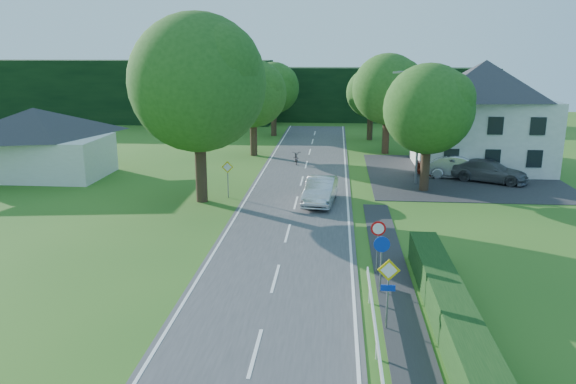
# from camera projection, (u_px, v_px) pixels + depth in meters

# --- Properties ---
(road) EXTENTS (7.00, 80.00, 0.04)m
(road) POSITION_uv_depth(u_px,v_px,m) (291.00, 222.00, 31.43)
(road) COLOR #3D3D3F
(road) RESTS_ON ground
(parking_pad) EXTENTS (14.00, 16.00, 0.04)m
(parking_pad) POSITION_uv_depth(u_px,v_px,m) (460.00, 175.00, 42.98)
(parking_pad) COLOR #28272A
(parking_pad) RESTS_ON ground
(line_edge_left) EXTENTS (0.12, 80.00, 0.01)m
(line_edge_left) POSITION_uv_depth(u_px,v_px,m) (234.00, 220.00, 31.69)
(line_edge_left) COLOR white
(line_edge_left) RESTS_ON road
(line_edge_right) EXTENTS (0.12, 80.00, 0.01)m
(line_edge_right) POSITION_uv_depth(u_px,v_px,m) (349.00, 223.00, 31.15)
(line_edge_right) COLOR white
(line_edge_right) RESTS_ON road
(line_centre) EXTENTS (0.12, 80.00, 0.01)m
(line_centre) POSITION_uv_depth(u_px,v_px,m) (291.00, 222.00, 31.42)
(line_centre) COLOR white
(line_centre) RESTS_ON road
(tree_main) EXTENTS (9.40, 9.40, 11.64)m
(tree_main) POSITION_uv_depth(u_px,v_px,m) (199.00, 110.00, 34.35)
(tree_main) COLOR #224F17
(tree_main) RESTS_ON ground
(tree_left_far) EXTENTS (7.00, 7.00, 8.58)m
(tree_left_far) POSITION_uv_depth(u_px,v_px,m) (253.00, 108.00, 50.09)
(tree_left_far) COLOR #224F17
(tree_left_far) RESTS_ON ground
(tree_right_far) EXTENTS (7.40, 7.40, 9.09)m
(tree_right_far) POSITION_uv_depth(u_px,v_px,m) (387.00, 104.00, 50.95)
(tree_right_far) COLOR #224F17
(tree_right_far) RESTS_ON ground
(tree_left_back) EXTENTS (6.60, 6.60, 8.07)m
(tree_left_back) POSITION_uv_depth(u_px,v_px,m) (274.00, 99.00, 61.69)
(tree_left_back) COLOR #224F17
(tree_left_back) RESTS_ON ground
(tree_right_back) EXTENTS (6.20, 6.20, 7.56)m
(tree_right_back) POSITION_uv_depth(u_px,v_px,m) (371.00, 104.00, 58.95)
(tree_right_back) COLOR #224F17
(tree_right_back) RESTS_ON ground
(tree_right_mid) EXTENTS (7.00, 7.00, 8.58)m
(tree_right_mid) POSITION_uv_depth(u_px,v_px,m) (427.00, 128.00, 37.38)
(tree_right_mid) COLOR #224F17
(tree_right_mid) RESTS_ON ground
(treeline_left) EXTENTS (44.00, 6.00, 8.00)m
(treeline_left) POSITION_uv_depth(u_px,v_px,m) (104.00, 91.00, 73.30)
(treeline_left) COLOR black
(treeline_left) RESTS_ON ground
(treeline_right) EXTENTS (30.00, 5.00, 7.00)m
(treeline_right) POSITION_uv_depth(u_px,v_px,m) (379.00, 95.00, 74.29)
(treeline_right) COLOR black
(treeline_right) RESTS_ON ground
(bungalow_left) EXTENTS (11.00, 6.50, 5.20)m
(bungalow_left) POSITION_uv_depth(u_px,v_px,m) (36.00, 141.00, 42.07)
(bungalow_left) COLOR silver
(bungalow_left) RESTS_ON ground
(house_white) EXTENTS (10.60, 8.40, 8.60)m
(house_white) POSITION_uv_depth(u_px,v_px,m) (482.00, 114.00, 44.62)
(house_white) COLOR silver
(house_white) RESTS_ON ground
(streetlight) EXTENTS (2.03, 0.18, 8.00)m
(streetlight) POSITION_uv_depth(u_px,v_px,m) (417.00, 122.00, 39.31)
(streetlight) COLOR gray
(streetlight) RESTS_ON ground
(sign_priority_right) EXTENTS (0.78, 0.09, 2.59)m
(sign_priority_right) POSITION_uv_depth(u_px,v_px,m) (388.00, 281.00, 19.03)
(sign_priority_right) COLOR gray
(sign_priority_right) RESTS_ON ground
(sign_roundabout) EXTENTS (0.64, 0.08, 2.37)m
(sign_roundabout) POSITION_uv_depth(u_px,v_px,m) (381.00, 253.00, 21.96)
(sign_roundabout) COLOR gray
(sign_roundabout) RESTS_ON ground
(sign_speed_limit) EXTENTS (0.64, 0.11, 2.37)m
(sign_speed_limit) POSITION_uv_depth(u_px,v_px,m) (378.00, 235.00, 23.86)
(sign_speed_limit) COLOR gray
(sign_speed_limit) RESTS_ON ground
(sign_priority_left) EXTENTS (0.78, 0.09, 2.44)m
(sign_priority_left) POSITION_uv_depth(u_px,v_px,m) (228.00, 172.00, 36.19)
(sign_priority_left) COLOR gray
(sign_priority_left) RESTS_ON ground
(moving_car) EXTENTS (2.22, 5.08, 1.62)m
(moving_car) POSITION_uv_depth(u_px,v_px,m) (320.00, 190.00, 35.03)
(moving_car) COLOR silver
(moving_car) RESTS_ON road
(motorcycle) EXTENTS (0.94, 2.09, 1.06)m
(motorcycle) POSITION_uv_depth(u_px,v_px,m) (296.00, 157.00, 47.28)
(motorcycle) COLOR black
(motorcycle) RESTS_ON road
(parked_car_red) EXTENTS (4.60, 2.27, 1.51)m
(parked_car_red) POSITION_uv_depth(u_px,v_px,m) (445.00, 165.00, 42.88)
(parked_car_red) COLOR maroon
(parked_car_red) RESTS_ON parking_pad
(parked_car_silver_a) EXTENTS (5.33, 2.33, 1.70)m
(parked_car_silver_a) POSITION_uv_depth(u_px,v_px,m) (459.00, 166.00, 42.07)
(parked_car_silver_a) COLOR #B6B6BB
(parked_car_silver_a) RESTS_ON parking_pad
(parked_car_grey) EXTENTS (5.79, 4.29, 1.56)m
(parked_car_grey) POSITION_uv_depth(u_px,v_px,m) (489.00, 171.00, 40.77)
(parked_car_grey) COLOR #56575C
(parked_car_grey) RESTS_ON parking_pad
(parked_car_silver_b) EXTENTS (5.22, 4.32, 1.32)m
(parked_car_silver_b) POSITION_uv_depth(u_px,v_px,m) (489.00, 165.00, 43.58)
(parked_car_silver_b) COLOR silver
(parked_car_silver_b) RESTS_ON parking_pad
(parasol) EXTENTS (2.32, 2.36, 1.90)m
(parasol) POSITION_uv_depth(u_px,v_px,m) (424.00, 159.00, 44.20)
(parasol) COLOR #B5350E
(parasol) RESTS_ON parking_pad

